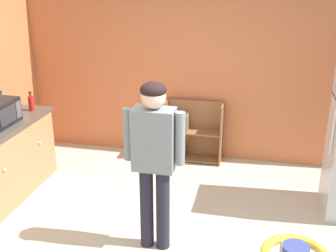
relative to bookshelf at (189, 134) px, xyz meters
name	(u,v)px	position (x,y,z in m)	size (l,w,h in m)	color
ground_plane	(172,252)	(0.22, -2.14, -0.38)	(12.00, 12.00, 0.00)	#BBB2A0
back_wall	(209,64)	(0.22, 0.19, 0.97)	(5.20, 0.06, 2.70)	#C36B43
bookshelf	(189,134)	(0.00, 0.00, 0.00)	(0.80, 0.28, 0.85)	brown
standing_person	(154,152)	(0.03, -2.07, 0.63)	(0.57, 0.23, 1.67)	#21212F
ketchup_bottle	(31,103)	(-1.84, -0.94, 0.62)	(0.07, 0.07, 0.25)	red
green_glass_bottle	(2,102)	(-2.21, -0.99, 0.62)	(0.07, 0.07, 0.25)	#33753D
orange_cup	(15,107)	(-2.03, -1.00, 0.57)	(0.08, 0.08, 0.10)	orange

